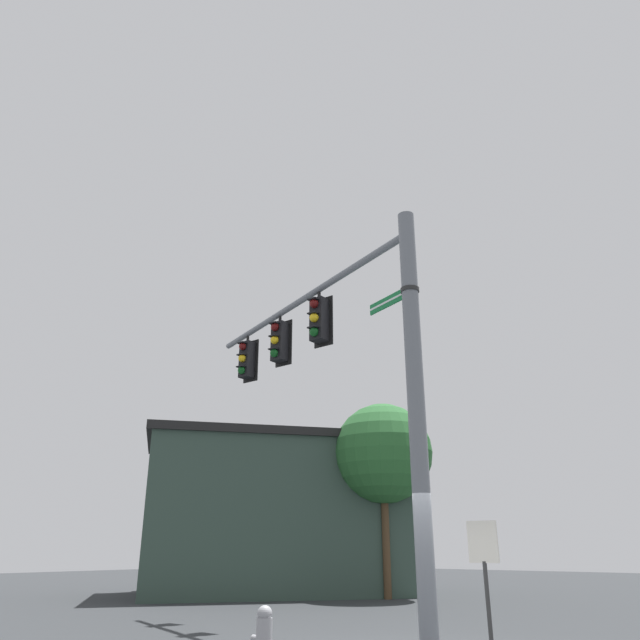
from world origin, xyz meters
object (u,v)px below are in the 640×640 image
Objects in this scene: traffic_light_mid_inner at (279,341)px; traffic_light_mid_outer at (246,359)px; traffic_light_nearest_pole at (319,319)px; street_name_sign at (400,296)px; fire_hydrant at (264,635)px; historical_marker at (484,561)px.

traffic_light_mid_inner and traffic_light_mid_outer have the same top height.
traffic_light_nearest_pole and traffic_light_mid_outer have the same top height.
traffic_light_mid_outer is 6.79m from street_name_sign.
fire_hydrant is (1.41, 2.08, -5.82)m from street_name_sign.
traffic_light_nearest_pole is 7.07m from fire_hydrant.
traffic_light_nearest_pole is at bearing 20.48° from historical_marker.
street_name_sign is at bearing 81.33° from historical_marker.
traffic_light_nearest_pole is 3.85m from traffic_light_mid_outer.
street_name_sign is at bearing 161.31° from traffic_light_nearest_pole.
historical_marker is (-1.72, -4.17, 0.99)m from fire_hydrant.
traffic_light_nearest_pole reaches higher than historical_marker.
traffic_light_mid_inner is 0.97× the size of street_name_sign.
traffic_light_nearest_pole is 1.00× the size of traffic_light_mid_inner.
traffic_light_mid_outer is at bearing -40.49° from fire_hydrant.
historical_marker is at bearing -98.67° from street_name_sign.
historical_marker reaches higher than fire_hydrant.
traffic_light_mid_inner is 1.92m from traffic_light_mid_outer.
fire_hydrant is at bearing 131.16° from traffic_light_mid_inner.
street_name_sign reaches higher than fire_hydrant.
traffic_light_nearest_pole is at bearing 160.93° from traffic_light_mid_outer.
historical_marker is at bearing 179.13° from traffic_light_mid_outer.
fire_hydrant is at bearing 55.92° from street_name_sign.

